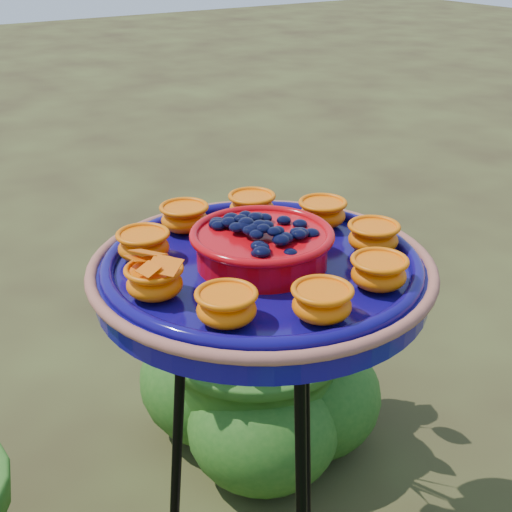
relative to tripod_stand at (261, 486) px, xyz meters
The scene contains 3 objects.
tripod_stand is the anchor object (origin of this frame).
feeder_dish 0.38m from the tripod_stand, 87.96° to the right, with size 0.57×0.57×0.10m.
shrub_back_left 0.75m from the tripod_stand, 144.75° to the left, with size 0.73×0.64×0.82m, color #1F5115.
Camera 1 is at (0.71, -0.44, 1.33)m, focal length 50.00 mm.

